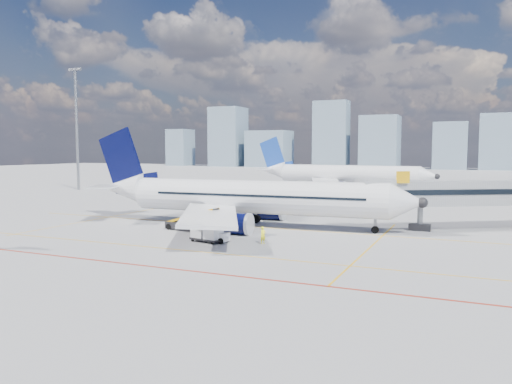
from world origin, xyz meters
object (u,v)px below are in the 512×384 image
(baggage_tug, at_px, (216,234))
(belt_loader, at_px, (187,224))
(main_aircraft, at_px, (242,197))
(ramp_worker, at_px, (263,235))
(second_aircraft, at_px, (340,174))
(cargo_dolly, at_px, (207,232))

(baggage_tug, relative_size, belt_loader, 0.34)
(main_aircraft, xyz_separation_m, ramp_worker, (6.29, -8.88, -2.45))
(main_aircraft, height_order, belt_loader, main_aircraft)
(ramp_worker, bearing_deg, second_aircraft, 36.37)
(belt_loader, relative_size, ramp_worker, 4.20)
(second_aircraft, distance_m, ramp_worker, 64.26)
(cargo_dolly, bearing_deg, main_aircraft, 110.61)
(cargo_dolly, bearing_deg, ramp_worker, 28.21)
(cargo_dolly, relative_size, belt_loader, 0.52)
(main_aircraft, relative_size, ramp_worker, 24.83)
(belt_loader, distance_m, ramp_worker, 10.89)
(ramp_worker, bearing_deg, belt_loader, 98.53)
(main_aircraft, distance_m, cargo_dolly, 10.52)
(cargo_dolly, distance_m, belt_loader, 7.23)
(cargo_dolly, height_order, belt_loader, belt_loader)
(main_aircraft, height_order, second_aircraft, second_aircraft)
(second_aircraft, height_order, ramp_worker, second_aircraft)
(cargo_dolly, bearing_deg, belt_loader, 149.80)
(second_aircraft, height_order, baggage_tug, second_aircraft)
(second_aircraft, bearing_deg, belt_loader, -85.08)
(second_aircraft, xyz_separation_m, baggage_tug, (4.78, -64.63, -2.51))
(main_aircraft, distance_m, baggage_tug, 10.44)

